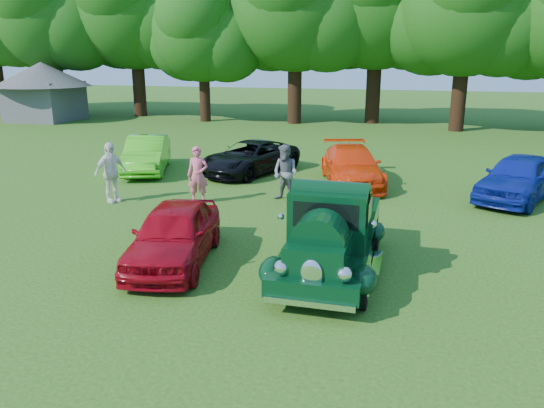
% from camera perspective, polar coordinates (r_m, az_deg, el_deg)
% --- Properties ---
extents(ground, '(120.00, 120.00, 0.00)m').
position_cam_1_polar(ground, '(11.59, 1.75, -6.56)').
color(ground, '#214E12').
rests_on(ground, ground).
extents(hero_pickup, '(2.17, 4.66, 1.82)m').
position_cam_1_polar(hero_pickup, '(11.09, 6.33, -3.35)').
color(hero_pickup, black).
rests_on(hero_pickup, ground).
extents(red_convertible, '(2.20, 4.06, 1.31)m').
position_cam_1_polar(red_convertible, '(11.70, -10.48, -3.18)').
color(red_convertible, '#9A0612').
rests_on(red_convertible, ground).
extents(back_car_lime, '(2.78, 4.38, 1.36)m').
position_cam_1_polar(back_car_lime, '(21.09, -13.32, 5.23)').
color(back_car_lime, green).
rests_on(back_car_lime, ground).
extents(back_car_black, '(3.46, 4.84, 1.23)m').
position_cam_1_polar(back_car_black, '(20.26, -2.38, 5.02)').
color(back_car_black, black).
rests_on(back_car_black, ground).
extents(back_car_orange, '(2.93, 4.84, 1.31)m').
position_cam_1_polar(back_car_orange, '(18.71, 8.57, 4.07)').
color(back_car_orange, red).
rests_on(back_car_orange, ground).
extents(back_car_blue, '(3.37, 4.54, 1.44)m').
position_cam_1_polar(back_car_blue, '(18.16, 25.01, 2.60)').
color(back_car_blue, navy).
rests_on(back_car_blue, ground).
extents(spectator_pink, '(0.71, 0.54, 1.75)m').
position_cam_1_polar(spectator_pink, '(16.24, -7.99, 3.10)').
color(spectator_pink, '#D85971').
rests_on(spectator_pink, ground).
extents(spectator_grey, '(1.05, 0.95, 1.76)m').
position_cam_1_polar(spectator_grey, '(16.31, 1.45, 3.32)').
color(spectator_grey, slate).
rests_on(spectator_grey, ground).
extents(spectator_white, '(0.85, 1.18, 1.85)m').
position_cam_1_polar(spectator_white, '(16.93, -16.99, 3.25)').
color(spectator_white, silver).
rests_on(spectator_white, ground).
extents(gazebo, '(6.40, 6.40, 3.90)m').
position_cam_1_polar(gazebo, '(39.86, -23.41, 11.69)').
color(gazebo, '#4F4E53').
rests_on(gazebo, ground).
extents(tree_line, '(65.04, 10.76, 12.11)m').
position_cam_1_polar(tree_line, '(34.88, 6.97, 20.12)').
color(tree_line, black).
rests_on(tree_line, ground).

